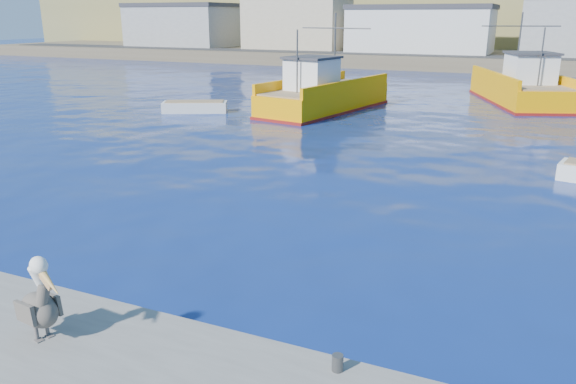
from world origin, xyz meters
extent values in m
plane|color=#071D53|center=(0.00, 0.00, 0.00)|extent=(260.00, 260.00, 0.00)
cylinder|color=#4C4C4C|center=(3.00, -3.40, 0.65)|extent=(0.20, 0.20, 0.30)
cube|color=brown|center=(0.00, 72.00, 0.80)|extent=(160.00, 30.00, 1.60)
cube|color=olive|center=(0.00, 98.00, 6.00)|extent=(180.00, 40.00, 14.00)
cube|color=#2D2D2D|center=(0.00, 61.00, 1.65)|extent=(150.00, 5.00, 0.10)
cube|color=gray|center=(-48.00, 67.00, 4.60)|extent=(16.00, 10.00, 6.00)
cube|color=#333338|center=(-48.00, 67.00, 7.90)|extent=(16.32, 10.20, 0.60)
cube|color=tan|center=(-28.00, 67.00, 5.10)|extent=(14.00, 9.00, 7.00)
cube|color=silver|center=(-10.00, 67.00, 4.35)|extent=(18.00, 11.00, 5.50)
cube|color=#333338|center=(-10.00, 67.00, 7.40)|extent=(18.36, 11.22, 0.60)
cube|color=#F69D01|center=(-8.04, 25.44, 0.75)|extent=(6.01, 12.08, 1.50)
cube|color=#F69D01|center=(-6.26, 25.09, 1.85)|extent=(2.41, 11.16, 0.70)
cube|color=#F69D01|center=(-9.82, 25.79, 1.85)|extent=(2.41, 11.16, 0.70)
cube|color=maroon|center=(-8.04, 25.44, 0.05)|extent=(6.13, 12.33, 0.25)
cube|color=#8C7251|center=(-8.04, 25.44, 1.55)|extent=(5.62, 11.57, 0.10)
cube|color=white|center=(-8.37, 23.74, 2.60)|extent=(3.20, 3.36, 2.00)
cube|color=#333338|center=(-8.37, 23.74, 3.70)|extent=(3.46, 3.73, 0.15)
cylinder|color=#4C4C4C|center=(-7.82, 26.58, 4.00)|extent=(0.14, 0.14, 5.00)
cylinder|color=#4C4C4C|center=(-8.71, 22.04, 3.50)|extent=(0.12, 0.12, 4.00)
cylinder|color=#4C4C4C|center=(-7.82, 26.58, 5.50)|extent=(5.31, 1.12, 0.08)
cube|color=#F69D01|center=(4.05, 34.99, 0.79)|extent=(8.16, 12.79, 1.57)
cube|color=#F69D01|center=(5.89, 35.68, 1.92)|extent=(4.40, 11.18, 0.70)
cube|color=#F69D01|center=(2.22, 34.30, 1.92)|extent=(4.40, 11.18, 0.70)
cube|color=maroon|center=(4.05, 34.99, 0.05)|extent=(8.32, 13.05, 0.25)
cube|color=#8C7251|center=(4.05, 34.99, 1.62)|extent=(7.68, 12.22, 0.10)
cube|color=white|center=(4.69, 33.29, 2.67)|extent=(3.80, 3.86, 2.00)
cube|color=#333338|center=(4.69, 33.29, 3.77)|extent=(4.12, 4.27, 0.15)
cylinder|color=#4C4C4C|center=(3.63, 36.12, 4.07)|extent=(0.15, 0.15, 5.00)
cylinder|color=#4C4C4C|center=(5.33, 31.59, 3.57)|extent=(0.13, 0.13, 4.00)
cylinder|color=#4C4C4C|center=(3.63, 36.12, 5.57)|extent=(5.50, 2.13, 0.08)
cube|color=silver|center=(-15.90, 21.07, 0.27)|extent=(4.55, 3.26, 0.86)
cube|color=#8C7251|center=(-15.90, 21.07, 0.74)|extent=(4.02, 2.78, 0.09)
cylinder|color=#595451|center=(-2.47, -4.80, 0.66)|extent=(0.09, 0.09, 0.33)
cube|color=#595451|center=(-2.42, -4.82, 0.51)|extent=(0.19, 0.17, 0.02)
cylinder|color=#595451|center=(-2.42, -4.60, 0.66)|extent=(0.09, 0.09, 0.33)
cube|color=#595451|center=(-2.36, -4.62, 0.51)|extent=(0.19, 0.17, 0.02)
ellipsoid|color=#38332D|center=(-2.42, -4.71, 1.09)|extent=(1.07, 0.81, 0.65)
cube|color=#38332D|center=(-2.52, -4.95, 1.12)|extent=(0.72, 0.27, 0.48)
cube|color=#38332D|center=(-2.38, -4.46, 1.12)|extent=(0.72, 0.27, 0.48)
cube|color=#38332D|center=(-2.82, -4.60, 1.02)|extent=(0.29, 0.24, 0.14)
cylinder|color=#38332D|center=(-2.20, -4.77, 1.45)|extent=(0.31, 0.39, 0.52)
cylinder|color=white|center=(-2.26, -4.76, 1.84)|extent=(0.29, 0.38, 0.49)
ellipsoid|color=white|center=(-2.19, -4.78, 2.07)|extent=(0.45, 0.39, 0.33)
cone|color=gold|center=(-1.90, -4.86, 1.87)|extent=(0.67, 0.34, 0.45)
cube|color=tan|center=(-2.02, -4.83, 1.82)|extent=(0.40, 0.17, 0.29)
camera|label=1|loc=(5.61, -11.29, 6.32)|focal=35.00mm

